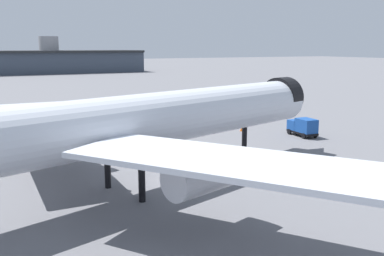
{
  "coord_description": "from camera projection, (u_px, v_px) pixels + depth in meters",
  "views": [
    {
      "loc": [
        -18.86,
        -41.32,
        14.51
      ],
      "look_at": [
        2.85,
        1.08,
        5.48
      ],
      "focal_mm": 40.39,
      "sensor_mm": 36.0,
      "label": 1
    }
  ],
  "objects": [
    {
      "name": "ground",
      "position": [
        173.0,
        181.0,
        47.28
      ],
      "size": [
        900.0,
        900.0,
        0.0
      ],
      "primitive_type": "plane",
      "color": "slate"
    },
    {
      "name": "airliner_near_gate",
      "position": [
        140.0,
        123.0,
        43.22
      ],
      "size": [
        56.54,
        50.39,
        15.89
      ],
      "rotation": [
        0.0,
        0.0,
        0.3
      ],
      "color": "silver",
      "rests_on": "ground"
    },
    {
      "name": "service_truck_front",
      "position": [
        303.0,
        127.0,
        70.63
      ],
      "size": [
        2.92,
        5.65,
        3.0
      ],
      "rotation": [
        0.0,
        0.0,
        1.5
      ],
      "color": "black",
      "rests_on": "ground"
    },
    {
      "name": "traffic_cone_near_nose",
      "position": [
        241.0,
        129.0,
        74.98
      ],
      "size": [
        0.5,
        0.5,
        0.63
      ],
      "primitive_type": "cone",
      "color": "#F2600C",
      "rests_on": "ground"
    }
  ]
}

